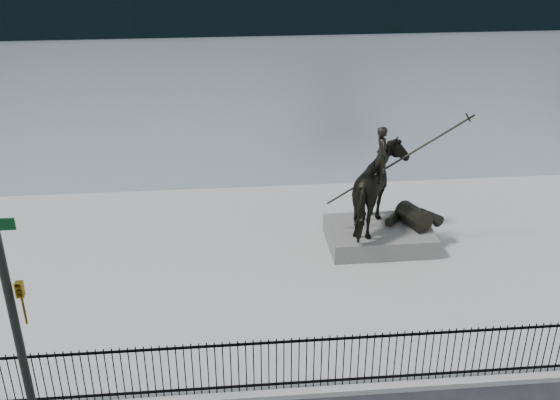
{
  "coord_description": "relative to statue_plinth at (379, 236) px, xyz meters",
  "views": [
    {
      "loc": [
        -2.69,
        -10.98,
        11.21
      ],
      "look_at": [
        -1.11,
        6.0,
        2.93
      ],
      "focal_mm": 42.0,
      "sensor_mm": 36.0,
      "label": 1
    }
  ],
  "objects": [
    {
      "name": "plaza",
      "position": [
        -2.43,
        -0.96,
        -0.4
      ],
      "size": [
        30.0,
        12.0,
        0.15
      ],
      "primitive_type": "cube",
      "color": "#9C9C99",
      "rests_on": "ground"
    },
    {
      "name": "building",
      "position": [
        -2.43,
        12.04,
        4.03
      ],
      "size": [
        44.0,
        14.0,
        9.0
      ],
      "primitive_type": "cube",
      "color": "#B2BBC2",
      "rests_on": "ground"
    },
    {
      "name": "picket_fence",
      "position": [
        -2.43,
        -6.71,
        0.43
      ],
      "size": [
        22.1,
        0.1,
        1.5
      ],
      "color": "black",
      "rests_on": "plaza"
    },
    {
      "name": "statue_plinth",
      "position": [
        0.0,
        0.0,
        0.0
      ],
      "size": [
        3.47,
        2.4,
        0.65
      ],
      "primitive_type": "cube",
      "rotation": [
        0.0,
        0.0,
        0.01
      ],
      "color": "#514F4A",
      "rests_on": "plaza"
    },
    {
      "name": "equestrian_statue",
      "position": [
        0.07,
        0.0,
        1.68
      ],
      "size": [
        4.43,
        2.75,
        3.75
      ],
      "rotation": [
        0.0,
        0.0,
        0.01
      ],
      "color": "black",
      "rests_on": "statue_plinth"
    },
    {
      "name": "traffic_signal_left",
      "position": [
        -9.18,
        -8.58,
        3.56
      ],
      "size": [
        1.52,
        4.84,
        7.0
      ],
      "color": "#262924",
      "rests_on": "ground"
    }
  ]
}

